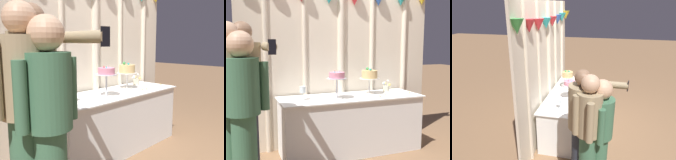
# 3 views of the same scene
# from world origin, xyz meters

# --- Properties ---
(ground_plane) EXTENTS (24.00, 24.00, 0.00)m
(ground_plane) POSITION_xyz_m (0.00, 0.00, 0.00)
(ground_plane) COLOR #846042
(draped_curtain) EXTENTS (2.84, 0.18, 2.43)m
(draped_curtain) POSITION_xyz_m (0.02, 0.47, 1.31)
(draped_curtain) COLOR beige
(draped_curtain) RESTS_ON ground_plane
(cake_table) EXTENTS (1.90, 0.66, 0.75)m
(cake_table) POSITION_xyz_m (0.00, 0.10, 0.38)
(cake_table) COLOR white
(cake_table) RESTS_ON ground_plane
(cake_display_nearleft) EXTENTS (0.25, 0.25, 0.37)m
(cake_display_nearleft) POSITION_xyz_m (-0.24, 0.01, 1.02)
(cake_display_nearleft) COLOR silver
(cake_display_nearleft) RESTS_ON cake_table
(cake_display_nearright) EXTENTS (0.27, 0.27, 0.37)m
(cake_display_nearright) POSITION_xyz_m (0.30, 0.16, 1.01)
(cake_display_nearright) COLOR silver
(cake_display_nearright) RESTS_ON cake_table
(wine_glass) EXTENTS (0.07, 0.07, 0.17)m
(wine_glass) POSITION_xyz_m (-0.66, 0.09, 0.88)
(wine_glass) COLOR silver
(wine_glass) RESTS_ON cake_table
(flower_vase) EXTENTS (0.10, 0.13, 0.17)m
(flower_vase) POSITION_xyz_m (0.63, 0.26, 0.81)
(flower_vase) COLOR beige
(flower_vase) RESTS_ON cake_table
(tealight_far_left) EXTENTS (0.05, 0.05, 0.03)m
(tealight_far_left) POSITION_xyz_m (0.32, -0.10, 0.76)
(tealight_far_left) COLOR beige
(tealight_far_left) RESTS_ON cake_table
(tealight_near_left) EXTENTS (0.04, 0.04, 0.04)m
(tealight_near_left) POSITION_xyz_m (0.41, -0.09, 0.76)
(tealight_near_left) COLOR beige
(tealight_near_left) RESTS_ON cake_table
(tealight_near_right) EXTENTS (0.04, 0.04, 0.04)m
(tealight_near_right) POSITION_xyz_m (0.80, -0.06, 0.76)
(tealight_near_right) COLOR beige
(tealight_near_right) RESTS_ON cake_table
(guest_man_pink_jacket) EXTENTS (0.47, 0.35, 1.65)m
(guest_man_pink_jacket) POSITION_xyz_m (-1.48, -0.48, 0.92)
(guest_man_pink_jacket) COLOR #3D6B4C
(guest_man_pink_jacket) RESTS_ON ground_plane
(guest_girl_blue_dress) EXTENTS (0.50, 0.74, 1.66)m
(guest_girl_blue_dress) POSITION_xyz_m (-1.35, -0.38, 0.91)
(guest_girl_blue_dress) COLOR #282D38
(guest_girl_blue_dress) RESTS_ON ground_plane
(guest_man_dark_suit) EXTENTS (0.48, 0.34, 1.56)m
(guest_man_dark_suit) POSITION_xyz_m (-1.37, -0.61, 0.87)
(guest_man_dark_suit) COLOR #3D6B4C
(guest_man_dark_suit) RESTS_ON ground_plane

